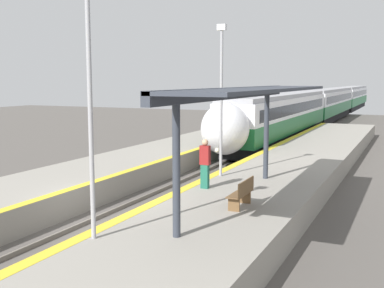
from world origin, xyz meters
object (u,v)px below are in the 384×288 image
(train, at_px, (327,103))
(lamppost_mid, at_px, (221,92))
(person_waiting, at_px, (205,163))
(railway_signal, at_px, (272,109))
(platform_bench, at_px, (242,193))
(lamppost_near, at_px, (90,100))

(train, height_order, lamppost_mid, lamppost_mid)
(train, distance_m, person_waiting, 43.03)
(train, bearing_deg, railway_signal, -97.26)
(person_waiting, relative_size, lamppost_mid, 0.30)
(platform_bench, bearing_deg, person_waiting, 137.02)
(person_waiting, bearing_deg, train, 93.39)
(railway_signal, bearing_deg, person_waiting, -79.86)
(lamppost_near, distance_m, lamppost_mid, 8.76)
(train, relative_size, railway_signal, 18.29)
(platform_bench, xyz_separation_m, lamppost_near, (-2.43, -4.40, 3.02))
(platform_bench, distance_m, lamppost_mid, 5.84)
(railway_signal, distance_m, lamppost_near, 32.89)
(railway_signal, relative_size, lamppost_mid, 0.63)
(platform_bench, relative_size, person_waiting, 0.79)
(platform_bench, bearing_deg, lamppost_mid, 119.13)
(lamppost_near, height_order, lamppost_mid, same)
(train, distance_m, lamppost_near, 49.42)
(person_waiting, bearing_deg, lamppost_near, -92.83)
(train, height_order, railway_signal, railway_signal)
(platform_bench, relative_size, lamppost_near, 0.23)
(train, distance_m, lamppost_mid, 40.68)
(lamppost_near, bearing_deg, lamppost_mid, 90.00)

